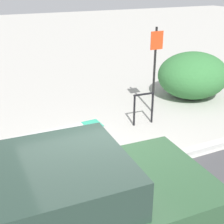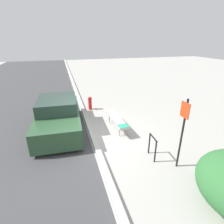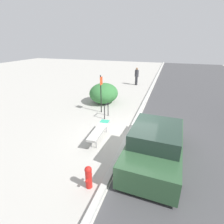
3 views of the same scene
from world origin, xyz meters
name	(u,v)px [view 2 (image 2 of 3)]	position (x,y,z in m)	size (l,w,h in m)	color
ground_plane	(92,136)	(0.00, 0.00, 0.00)	(60.00, 60.00, 0.00)	#ADAAA3
curb	(92,135)	(0.00, 0.00, 0.07)	(60.00, 0.20, 0.13)	#B7B7B2
bench	(117,119)	(-0.41, 1.20, 0.47)	(2.01, 0.51, 0.53)	gray
bike_rack	(152,145)	(1.96, 1.73, 0.50)	(0.55, 0.09, 0.83)	black
sign_post	(183,128)	(2.60, 2.29, 1.38)	(0.36, 0.08, 2.30)	black
fire_hydrant	(90,103)	(-3.11, 0.44, 0.41)	(0.36, 0.22, 0.77)	red
parked_car_near	(58,116)	(-1.10, -1.30, 0.65)	(4.19, 1.99, 1.43)	black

